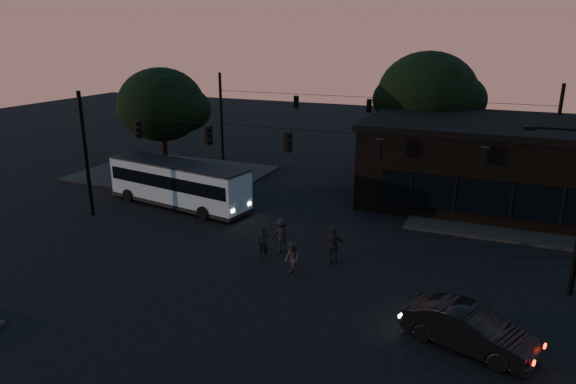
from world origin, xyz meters
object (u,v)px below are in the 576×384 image
at_px(pedestrian_c, 334,246).
at_px(pedestrian_d, 282,235).
at_px(bus, 178,182).
at_px(car, 469,329).
at_px(building, 488,162).
at_px(pedestrian_a, 263,243).
at_px(pedestrian_b, 292,259).

relative_size(pedestrian_c, pedestrian_d, 1.01).
height_order(bus, pedestrian_c, bus).
xyz_separation_m(bus, car, (18.35, -9.29, -0.85)).
relative_size(building, pedestrian_c, 8.32).
bearing_deg(bus, pedestrian_c, -10.98).
xyz_separation_m(pedestrian_c, pedestrian_d, (-2.80, 0.30, -0.01)).
bearing_deg(pedestrian_c, car, 124.27).
bearing_deg(pedestrian_a, pedestrian_d, 34.98).
distance_m(building, bus, 19.98).
bearing_deg(car, bus, 80.95).
relative_size(car, pedestrian_a, 2.68).
bearing_deg(building, car, -89.11).
bearing_deg(pedestrian_b, pedestrian_d, 165.84).
bearing_deg(bus, building, 34.83).
xyz_separation_m(car, pedestrian_c, (-6.50, 4.80, 0.18)).
height_order(car, pedestrian_d, pedestrian_d).
height_order(pedestrian_b, pedestrian_c, pedestrian_c).
height_order(pedestrian_a, pedestrian_d, pedestrian_d).
height_order(car, pedestrian_b, pedestrian_b).
bearing_deg(building, pedestrian_b, -116.89).
distance_m(bus, pedestrian_d, 9.99).
distance_m(car, pedestrian_d, 10.61).
bearing_deg(pedestrian_d, pedestrian_a, 62.33).
relative_size(pedestrian_b, pedestrian_c, 0.88).
distance_m(bus, pedestrian_a, 10.06).
xyz_separation_m(pedestrian_a, pedestrian_d, (0.55, 1.14, 0.07)).
distance_m(pedestrian_a, pedestrian_b, 2.31).
xyz_separation_m(building, pedestrian_b, (-7.56, -14.92, -1.90)).
xyz_separation_m(building, pedestrian_a, (-9.57, -13.77, -1.86)).
distance_m(pedestrian_c, pedestrian_d, 2.81).
bearing_deg(pedestrian_a, building, 25.79).
bearing_deg(car, pedestrian_a, 85.86).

